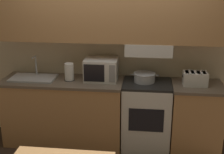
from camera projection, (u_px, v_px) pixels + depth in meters
The scene contains 10 objects.
ground_plane at pixel (113, 133), 4.64m from camera, with size 16.00×16.00×0.00m, color #3D2D23.
wall_back at pixel (113, 35), 4.11m from camera, with size 5.29×0.38×2.55m.
lower_counter_main at pixel (64, 111), 4.30m from camera, with size 1.62×0.59×0.91m.
lower_counter_right_stub at pixel (195, 117), 4.11m from camera, with size 0.65×0.59×0.91m.
stove_range at pixel (146, 115), 4.19m from camera, with size 0.63×0.55×0.91m.
cooking_pot at pixel (145, 77), 4.07m from camera, with size 0.37×0.29×0.12m.
microwave at pixel (101, 69), 4.12m from camera, with size 0.43×0.36×0.29m.
toaster at pixel (195, 78), 3.94m from camera, with size 0.31×0.20×0.17m.
sink_basin at pixel (33, 78), 4.19m from camera, with size 0.59×0.35×0.29m.
paper_towel_roll at pixel (69, 72), 4.10m from camera, with size 0.14×0.14×0.23m.
Camera 1 is at (0.46, -4.11, 2.27)m, focal length 50.00 mm.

